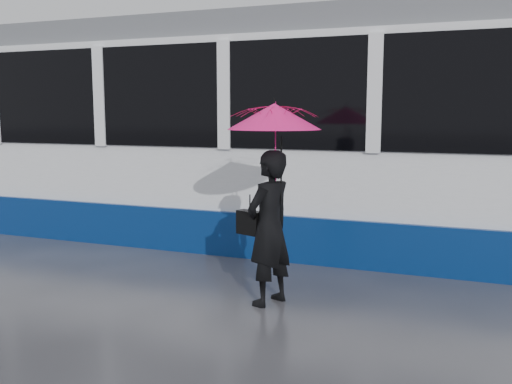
% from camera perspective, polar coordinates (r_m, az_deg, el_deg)
% --- Properties ---
extents(ground, '(90.00, 90.00, 0.00)m').
position_cam_1_polar(ground, '(6.67, -3.82, -9.27)').
color(ground, '#2A2A2F').
rests_on(ground, ground).
extents(rails, '(34.00, 1.51, 0.02)m').
position_cam_1_polar(rails, '(8.92, 3.02, -4.76)').
color(rails, '#3F3D38').
rests_on(rails, ground).
extents(tram, '(26.00, 2.56, 3.35)m').
position_cam_1_polar(tram, '(8.70, 3.23, 5.75)').
color(tram, white).
rests_on(tram, ground).
extents(woman, '(0.56, 0.68, 1.60)m').
position_cam_1_polar(woman, '(5.84, 1.32, -3.63)').
color(woman, black).
rests_on(woman, ground).
extents(umbrella, '(1.21, 1.21, 1.08)m').
position_cam_1_polar(umbrella, '(5.71, 1.83, 5.74)').
color(umbrella, '#FE1554').
rests_on(umbrella, ground).
extents(handbag, '(0.31, 0.22, 0.43)m').
position_cam_1_polar(handbag, '(5.93, -0.61, -3.07)').
color(handbag, black).
rests_on(handbag, ground).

